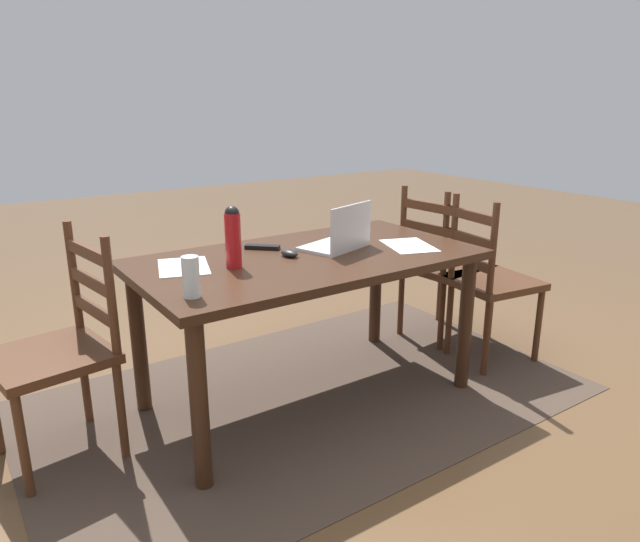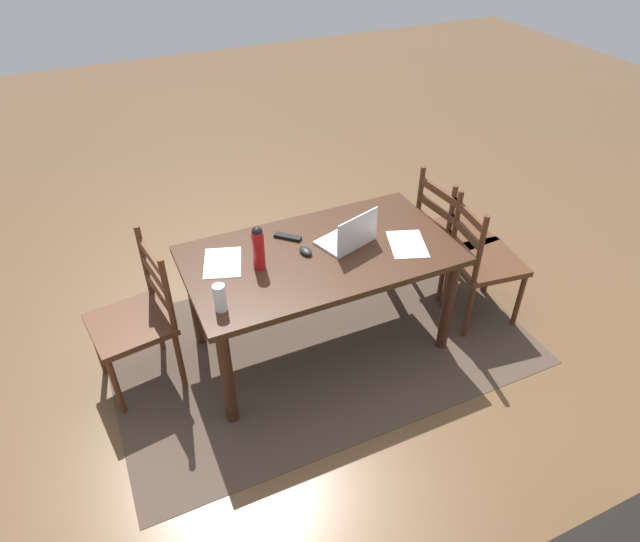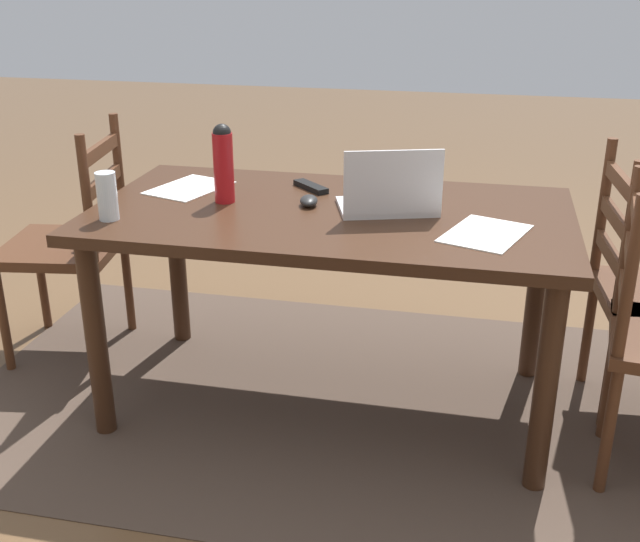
% 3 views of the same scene
% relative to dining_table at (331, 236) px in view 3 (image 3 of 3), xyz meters
% --- Properties ---
extents(ground_plane, '(14.00, 14.00, 0.00)m').
position_rel_dining_table_xyz_m(ground_plane, '(0.00, 0.00, -0.65)').
color(ground_plane, brown).
extents(area_rug, '(2.67, 1.63, 0.01)m').
position_rel_dining_table_xyz_m(area_rug, '(0.00, 0.00, -0.64)').
color(area_rug, '#47382D').
rests_on(area_rug, ground).
extents(dining_table, '(1.60, 0.87, 0.74)m').
position_rel_dining_table_xyz_m(dining_table, '(0.00, 0.00, 0.00)').
color(dining_table, '#382114').
rests_on(dining_table, ground).
extents(chair_right_near, '(0.50, 0.50, 0.95)m').
position_rel_dining_table_xyz_m(chair_right_near, '(1.09, -0.18, -0.18)').
color(chair_right_near, '#4C2B19').
rests_on(chair_right_near, ground).
extents(laptop, '(0.37, 0.31, 0.23)m').
position_rel_dining_table_xyz_m(laptop, '(-0.19, -0.00, 0.15)').
color(laptop, silver).
rests_on(laptop, dining_table).
extents(water_bottle, '(0.07, 0.07, 0.27)m').
position_rel_dining_table_xyz_m(water_bottle, '(0.38, -0.01, 0.23)').
color(water_bottle, '#A81419').
rests_on(water_bottle, dining_table).
extents(drinking_glass, '(0.06, 0.06, 0.16)m').
position_rel_dining_table_xyz_m(drinking_glass, '(0.68, 0.25, 0.17)').
color(drinking_glass, silver).
rests_on(drinking_glass, dining_table).
extents(computer_mouse, '(0.08, 0.11, 0.03)m').
position_rel_dining_table_xyz_m(computer_mouse, '(0.08, -0.03, 0.11)').
color(computer_mouse, black).
rests_on(computer_mouse, dining_table).
extents(tv_remote, '(0.15, 0.15, 0.02)m').
position_rel_dining_table_xyz_m(tv_remote, '(0.12, -0.22, 0.10)').
color(tv_remote, black).
rests_on(tv_remote, dining_table).
extents(paper_stack_left, '(0.29, 0.35, 0.00)m').
position_rel_dining_table_xyz_m(paper_stack_left, '(0.56, -0.14, 0.10)').
color(paper_stack_left, white).
rests_on(paper_stack_left, dining_table).
extents(paper_stack_right, '(0.30, 0.35, 0.00)m').
position_rel_dining_table_xyz_m(paper_stack_right, '(-0.51, 0.14, 0.10)').
color(paper_stack_right, white).
rests_on(paper_stack_right, dining_table).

